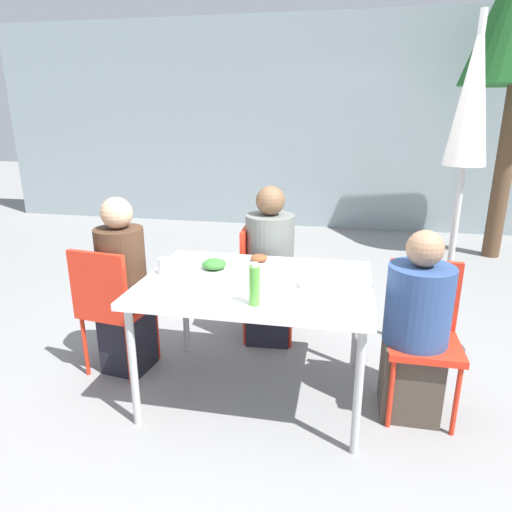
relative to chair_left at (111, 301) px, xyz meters
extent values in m
plane|color=gray|center=(0.97, -0.05, -0.52)|extent=(24.00, 24.00, 0.00)
cube|color=#89999E|center=(0.97, 4.50, 0.98)|extent=(10.00, 0.20, 3.00)
cube|color=white|center=(0.97, -0.05, 0.22)|extent=(1.33, 0.96, 0.04)
cylinder|color=#B7B7B7|center=(0.37, -0.47, -0.16)|extent=(0.04, 0.04, 0.72)
cylinder|color=#B7B7B7|center=(1.58, -0.47, -0.16)|extent=(0.04, 0.04, 0.72)
cylinder|color=#B7B7B7|center=(0.37, 0.37, -0.16)|extent=(0.04, 0.04, 0.72)
cylinder|color=#B7B7B7|center=(1.58, 0.37, -0.16)|extent=(0.04, 0.04, 0.72)
cube|color=red|center=(0.01, 0.08, -0.08)|extent=(0.45, 0.45, 0.04)
cube|color=red|center=(-0.01, -0.10, 0.15)|extent=(0.40, 0.09, 0.42)
cylinder|color=red|center=(-0.13, 0.27, -0.31)|extent=(0.03, 0.03, 0.42)
cylinder|color=red|center=(0.20, 0.22, -0.31)|extent=(0.03, 0.03, 0.42)
cylinder|color=red|center=(-0.18, -0.07, -0.31)|extent=(0.03, 0.03, 0.42)
cylinder|color=red|center=(0.16, -0.11, -0.31)|extent=(0.03, 0.03, 0.42)
cube|color=black|center=(0.06, 0.07, -0.29)|extent=(0.32, 0.32, 0.46)
cylinder|color=#472D1E|center=(0.06, 0.07, 0.21)|extent=(0.31, 0.31, 0.53)
sphere|color=tan|center=(0.06, 0.07, 0.57)|extent=(0.20, 0.20, 0.20)
cube|color=red|center=(1.94, -0.06, -0.08)|extent=(0.40, 0.40, 0.04)
cube|color=red|center=(1.94, 0.13, 0.15)|extent=(0.40, 0.04, 0.42)
cylinder|color=red|center=(2.11, -0.23, -0.31)|extent=(0.03, 0.03, 0.42)
cylinder|color=red|center=(1.77, -0.23, -0.31)|extent=(0.03, 0.03, 0.42)
cylinder|color=red|center=(2.11, 0.11, -0.31)|extent=(0.03, 0.03, 0.42)
cylinder|color=red|center=(1.77, 0.11, -0.31)|extent=(0.03, 0.03, 0.42)
cube|color=#473D33|center=(1.89, -0.06, -0.29)|extent=(0.32, 0.32, 0.46)
cylinder|color=navy|center=(1.89, -0.06, 0.16)|extent=(0.36, 0.36, 0.44)
sphere|color=#9E7556|center=(1.89, -0.06, 0.48)|extent=(0.20, 0.20, 0.20)
cube|color=red|center=(0.93, 0.73, -0.08)|extent=(0.42, 0.42, 0.04)
cube|color=red|center=(0.75, 0.72, 0.15)|extent=(0.06, 0.40, 0.42)
cylinder|color=red|center=(1.09, 0.91, -0.31)|extent=(0.03, 0.03, 0.42)
cylinder|color=red|center=(1.11, 0.57, -0.31)|extent=(0.03, 0.03, 0.42)
cylinder|color=red|center=(0.75, 0.89, -0.31)|extent=(0.03, 0.03, 0.42)
cylinder|color=red|center=(0.77, 0.55, -0.31)|extent=(0.03, 0.03, 0.42)
cube|color=black|center=(0.93, 0.68, -0.29)|extent=(0.34, 0.34, 0.46)
cylinder|color=slate|center=(0.93, 0.68, 0.20)|extent=(0.36, 0.36, 0.52)
sphere|color=brown|center=(0.93, 0.68, 0.57)|extent=(0.21, 0.21, 0.21)
cylinder|color=#333333|center=(2.20, 0.71, -0.50)|extent=(0.36, 0.36, 0.05)
cylinder|color=#BCBCBC|center=(2.20, 0.71, 0.62)|extent=(0.04, 0.04, 2.28)
cone|color=silver|center=(2.20, 0.71, 1.30)|extent=(0.27, 0.27, 0.92)
cylinder|color=white|center=(0.69, 0.06, 0.24)|extent=(0.28, 0.28, 0.01)
ellipsoid|color=#33702D|center=(0.69, 0.06, 0.28)|extent=(0.15, 0.15, 0.06)
cylinder|color=white|center=(0.93, 0.26, 0.24)|extent=(0.20, 0.20, 0.01)
ellipsoid|color=brown|center=(0.93, 0.26, 0.27)|extent=(0.11, 0.11, 0.04)
cylinder|color=#51A338|center=(1.04, -0.40, 0.34)|extent=(0.06, 0.06, 0.21)
cylinder|color=white|center=(1.04, -0.40, 0.45)|extent=(0.04, 0.04, 0.02)
cylinder|color=silver|center=(0.41, -0.05, 0.28)|extent=(0.07, 0.07, 0.10)
cylinder|color=white|center=(1.30, -0.08, 0.27)|extent=(0.16, 0.16, 0.06)
cylinder|color=brown|center=(3.25, 3.33, 0.47)|extent=(0.20, 0.20, 1.98)
camera|label=1|loc=(1.46, -2.49, 1.18)|focal=32.00mm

